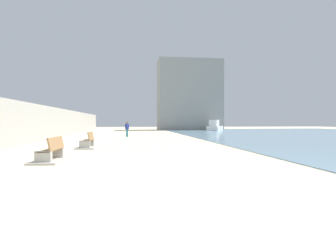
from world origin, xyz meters
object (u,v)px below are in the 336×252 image
Objects in this scene: bench_near at (51,156)px; person_walking at (127,128)px; bench_far at (87,144)px; boat_far_right at (215,127)px.

person_walking reaches higher than bench_near.
bench_far is 0.46× the size of boat_far_right.
bench_near is 1.03× the size of bench_far.
person_walking is at bearing 81.38° from bench_near.
bench_far is 1.33× the size of person_walking.
boat_far_right is (17.98, 38.07, 0.47)m from bench_near.
bench_far is at bearing -118.38° from boat_far_right.
bench_near is 0.47× the size of boat_far_right.
person_walking is 0.34× the size of boat_far_right.
bench_far is at bearing 84.47° from bench_near.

